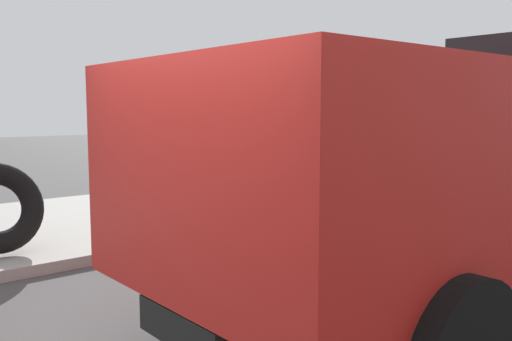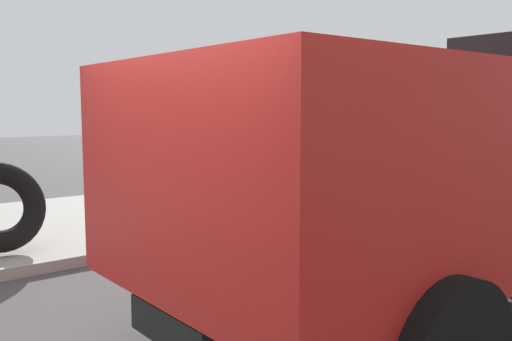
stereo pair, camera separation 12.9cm
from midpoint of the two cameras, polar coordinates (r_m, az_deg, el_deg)
name	(u,v)px [view 1 (the left image)]	position (r m, az deg, el deg)	size (l,w,h in m)	color
dump_truck_red	(479,153)	(6.18, 21.43, 1.64)	(7.04, 2.88, 3.00)	red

